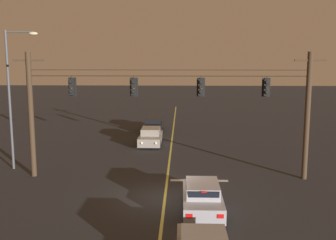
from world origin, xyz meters
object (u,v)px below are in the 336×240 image
at_px(traffic_light_centre, 201,87).
at_px(traffic_light_leftmost, 72,87).
at_px(car_oncoming_lead, 151,137).
at_px(street_lamp_corner, 13,88).
at_px(traffic_light_left_inner, 134,87).
at_px(car_oncoming_trailing, 154,124).
at_px(traffic_light_right_inner, 267,88).
at_px(car_waiting_near_lane, 202,197).

bearing_deg(traffic_light_centre, traffic_light_leftmost, 180.00).
height_order(traffic_light_leftmost, car_oncoming_lead, traffic_light_leftmost).
relative_size(traffic_light_leftmost, car_oncoming_lead, 0.28).
height_order(traffic_light_centre, street_lamp_corner, street_lamp_corner).
distance_m(traffic_light_leftmost, traffic_light_centre, 7.62).
xyz_separation_m(traffic_light_left_inner, car_oncoming_trailing, (0.03, 15.61, -4.81)).
relative_size(traffic_light_left_inner, traffic_light_right_inner, 1.00).
relative_size(traffic_light_centre, car_oncoming_lead, 0.28).
relative_size(traffic_light_leftmost, car_waiting_near_lane, 0.28).
xyz_separation_m(traffic_light_leftmost, traffic_light_centre, (7.62, 0.00, 0.00)).
xyz_separation_m(traffic_light_centre, car_oncoming_lead, (-3.71, 9.31, -4.81)).
height_order(traffic_light_left_inner, traffic_light_right_inner, same).
distance_m(car_waiting_near_lane, street_lamp_corner, 14.24).
xyz_separation_m(traffic_light_left_inner, street_lamp_corner, (-7.86, 1.55, -0.19)).
xyz_separation_m(car_waiting_near_lane, street_lamp_corner, (-11.67, 6.73, 4.62)).
distance_m(traffic_light_centre, traffic_light_right_inner, 3.80).
distance_m(traffic_light_leftmost, car_oncoming_lead, 11.19).
height_order(traffic_light_centre, car_waiting_near_lane, traffic_light_centre).
height_order(traffic_light_left_inner, traffic_light_centre, same).
height_order(traffic_light_right_inner, car_oncoming_lead, traffic_light_right_inner).
height_order(traffic_light_centre, traffic_light_right_inner, same).
height_order(traffic_light_centre, car_oncoming_lead, traffic_light_centre).
height_order(traffic_light_left_inner, car_oncoming_lead, traffic_light_left_inner).
bearing_deg(car_oncoming_lead, street_lamp_corner, -136.23).
height_order(traffic_light_left_inner, car_oncoming_trailing, traffic_light_left_inner).
bearing_deg(car_waiting_near_lane, traffic_light_right_inner, 52.77).
bearing_deg(car_waiting_near_lane, traffic_light_left_inner, 126.36).
xyz_separation_m(traffic_light_leftmost, traffic_light_right_inner, (11.42, 0.00, 0.00)).
distance_m(traffic_light_centre, car_oncoming_lead, 11.12).
xyz_separation_m(traffic_light_leftmost, car_waiting_near_lane, (7.48, -5.18, -4.81)).
bearing_deg(car_waiting_near_lane, car_oncoming_trailing, 100.32).
xyz_separation_m(traffic_light_leftmost, car_oncoming_lead, (3.91, 9.31, -4.81)).
relative_size(traffic_light_leftmost, traffic_light_right_inner, 1.00).
relative_size(car_oncoming_lead, car_oncoming_trailing, 1.00).
xyz_separation_m(traffic_light_right_inner, car_waiting_near_lane, (-3.94, -5.18, -4.81)).
bearing_deg(car_oncoming_lead, traffic_light_right_inner, -51.12).
distance_m(traffic_light_leftmost, street_lamp_corner, 4.47).
relative_size(traffic_light_centre, car_waiting_near_lane, 0.28).
height_order(car_waiting_near_lane, street_lamp_corner, street_lamp_corner).
bearing_deg(car_oncoming_trailing, street_lamp_corner, -119.29).
height_order(traffic_light_leftmost, car_oncoming_trailing, traffic_light_leftmost).
xyz_separation_m(traffic_light_centre, car_waiting_near_lane, (-0.13, -5.18, -4.81)).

